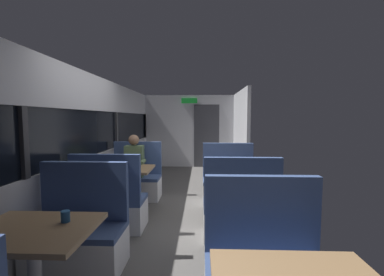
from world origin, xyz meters
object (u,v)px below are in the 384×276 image
dining_table_rear_aisle (234,178)px  coffee_cup_primary (246,169)px  bench_near_window_facing_entry (79,237)px  dining_table_mid_window (125,174)px  seated_passenger (135,172)px  dining_table_near_window (33,241)px  bench_mid_window_facing_end (110,207)px  bench_rear_aisle_facing_entry (229,185)px  coffee_cup_secondary (65,216)px  bench_rear_aisle_facing_end (240,214)px  bench_mid_window_facing_entry (136,182)px

dining_table_rear_aisle → coffee_cup_primary: 0.25m
bench_near_window_facing_entry → coffee_cup_primary: bearing=35.5°
dining_table_mid_window → seated_passenger: seated_passenger is taller
dining_table_near_window → dining_table_rear_aisle: bearing=49.7°
bench_mid_window_facing_end → bench_rear_aisle_facing_entry: size_ratio=1.00×
coffee_cup_primary → coffee_cup_secondary: bearing=-132.2°
seated_passenger → bench_rear_aisle_facing_end: bearing=-40.5°
dining_table_rear_aisle → coffee_cup_primary: coffee_cup_primary is taller
bench_rear_aisle_facing_end → bench_rear_aisle_facing_entry: (0.00, 1.40, 0.00)m
dining_table_rear_aisle → dining_table_near_window: bearing=-130.3°
bench_mid_window_facing_end → dining_table_rear_aisle: (1.79, 0.50, 0.31)m
bench_mid_window_facing_entry → bench_rear_aisle_facing_entry: 1.80m
coffee_cup_primary → coffee_cup_secondary: 2.68m
coffee_cup_primary → dining_table_rear_aisle: bearing=-179.2°
bench_near_window_facing_entry → bench_rear_aisle_facing_end: bearing=21.8°
bench_near_window_facing_entry → seated_passenger: size_ratio=0.87×
bench_rear_aisle_facing_end → coffee_cup_primary: bench_rear_aisle_facing_end is taller
dining_table_mid_window → coffee_cup_secondary: 2.20m
bench_mid_window_facing_end → coffee_cup_primary: bearing=14.2°
dining_table_near_window → bench_rear_aisle_facing_entry: size_ratio=0.82×
coffee_cup_primary → bench_near_window_facing_entry: bearing=-144.5°
bench_mid_window_facing_end → coffee_cup_secondary: 1.56m
bench_rear_aisle_facing_end → bench_mid_window_facing_end: bearing=173.6°
bench_mid_window_facing_end → seated_passenger: seated_passenger is taller
dining_table_near_window → bench_mid_window_facing_end: 1.64m
bench_near_window_facing_entry → coffee_cup_secondary: 0.75m
bench_near_window_facing_entry → coffee_cup_primary: size_ratio=12.22×
bench_near_window_facing_entry → bench_rear_aisle_facing_end: (1.79, 0.71, 0.00)m
coffee_cup_secondary → bench_near_window_facing_entry: bearing=108.2°
dining_table_mid_window → coffee_cup_secondary: bearing=-85.1°
bench_mid_window_facing_end → bench_mid_window_facing_entry: (0.00, 1.40, 0.00)m
bench_rear_aisle_facing_entry → bench_rear_aisle_facing_end: bearing=-90.0°
dining_table_near_window → bench_mid_window_facing_end: bench_mid_window_facing_end is taller
bench_mid_window_facing_entry → bench_rear_aisle_facing_entry: size_ratio=1.00×
bench_rear_aisle_facing_entry → coffee_cup_primary: 0.86m
bench_mid_window_facing_end → bench_mid_window_facing_entry: bearing=90.0°
bench_rear_aisle_facing_end → seated_passenger: seated_passenger is taller
dining_table_rear_aisle → bench_rear_aisle_facing_entry: bench_rear_aisle_facing_entry is taller
dining_table_mid_window → bench_rear_aisle_facing_entry: bearing=15.6°
bench_mid_window_facing_entry → coffee_cup_secondary: (0.19, -2.88, 0.46)m
dining_table_near_window → dining_table_mid_window: (0.00, 2.31, 0.00)m
bench_rear_aisle_facing_end → coffee_cup_primary: size_ratio=12.22×
seated_passenger → coffee_cup_primary: seated_passenger is taller
dining_table_near_window → coffee_cup_primary: (1.99, 2.12, 0.15)m
seated_passenger → coffee_cup_secondary: bearing=-86.2°
seated_passenger → dining_table_mid_window: bearing=-90.0°
dining_table_near_window → coffee_cup_secondary: 0.27m
bench_mid_window_facing_entry → coffee_cup_primary: bench_mid_window_facing_entry is taller
coffee_cup_secondary → bench_rear_aisle_facing_end: bearing=38.7°
bench_rear_aisle_facing_end → bench_rear_aisle_facing_entry: bearing=90.0°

